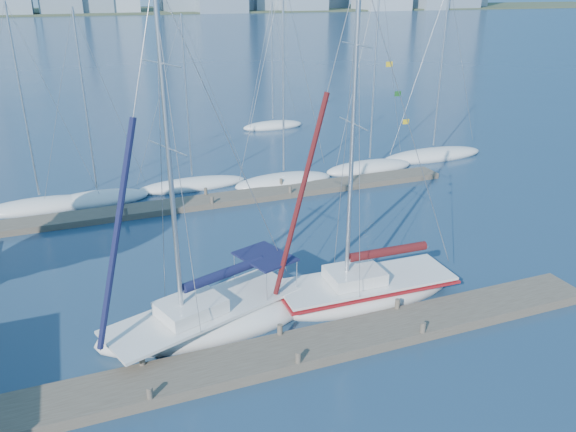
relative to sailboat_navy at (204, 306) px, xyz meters
name	(u,v)px	position (x,y,z in m)	size (l,w,h in m)	color
ground	(289,357)	(2.38, -2.75, -1.05)	(700.00, 700.00, 0.00)	#18304D
near_dock	(289,352)	(2.38, -2.75, -0.85)	(26.00, 2.00, 0.40)	#4B4337
far_dock	(225,199)	(4.38, 13.25, -0.87)	(30.00, 1.80, 0.36)	#4B4337
far_shore	(70,12)	(2.38, 317.25, -1.05)	(800.00, 100.00, 1.50)	#38472D
sailboat_navy	(204,306)	(0.00, 0.00, 0.00)	(8.67, 5.28, 13.29)	silver
sailboat_maroon	(366,276)	(6.88, -0.14, 0.05)	(8.11, 2.83, 13.67)	silver
bg_boat_0	(41,206)	(-6.16, 15.96, -0.80)	(7.17, 3.75, 11.99)	silver
bg_boat_1	(98,199)	(-2.90, 15.99, -0.80)	(6.32, 3.20, 11.65)	silver
bg_boat_2	(193,184)	(3.10, 16.62, -0.83)	(7.38, 2.63, 11.17)	silver
bg_boat_3	(284,181)	(8.92, 15.00, -0.77)	(7.12, 3.72, 13.55)	silver
bg_boat_4	(369,167)	(15.78, 15.68, -0.78)	(7.07, 4.18, 13.95)	silver
bg_boat_5	(432,155)	(21.86, 16.68, -0.79)	(8.91, 3.78, 13.09)	silver
bg_boat_7	(273,125)	(13.77, 30.65, -0.81)	(6.13, 3.97, 11.50)	silver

